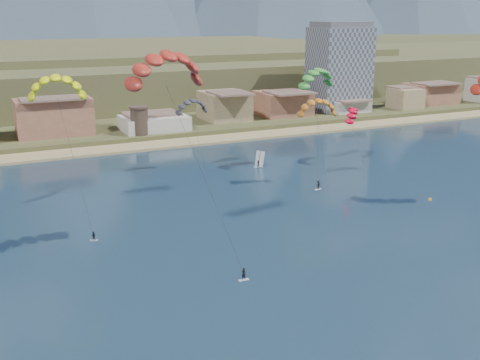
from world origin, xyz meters
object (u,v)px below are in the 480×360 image
object	(u,v)px
windsurfer	(259,162)
kitesurfer_green	(317,76)
apartment_tower	(339,67)
buoy	(430,200)
kitesurfer_yellow	(56,84)
kitesurfer_red	(165,63)
watchtower	(139,120)

from	to	relation	value
windsurfer	kitesurfer_green	bearing A→B (deg)	-34.03
apartment_tower	buoy	distance (m)	104.98
windsurfer	buoy	xyz separation A→B (m)	(20.22, -38.88, -1.15)
kitesurfer_yellow	windsurfer	xyz separation A→B (m)	(49.88, 19.14, -24.18)
apartment_tower	kitesurfer_red	size ratio (longest dim) A/B	0.92
kitesurfer_green	buoy	world-z (taller)	kitesurfer_green
watchtower	kitesurfer_green	world-z (taller)	kitesurfer_green
kitesurfer_red	buoy	world-z (taller)	kitesurfer_red
windsurfer	buoy	bearing A→B (deg)	-62.52
kitesurfer_green	windsurfer	size ratio (longest dim) A/B	6.99
kitesurfer_red	kitesurfer_green	bearing A→B (deg)	35.46
apartment_tower	kitesurfer_green	distance (m)	81.14
apartment_tower	watchtower	distance (m)	82.02
kitesurfer_yellow	kitesurfer_green	size ratio (longest dim) A/B	1.04
windsurfer	apartment_tower	bearing A→B (deg)	42.50
windsurfer	kitesurfer_yellow	bearing A→B (deg)	-159.01
watchtower	buoy	distance (m)	90.11
watchtower	windsurfer	size ratio (longest dim) A/B	2.15
watchtower	windsurfer	distance (m)	46.39
kitesurfer_yellow	windsurfer	size ratio (longest dim) A/B	7.23
kitesurfer_red	windsurfer	xyz separation A→B (m)	(37.05, 42.08, -29.04)
watchtower	apartment_tower	bearing A→B (deg)	9.93
apartment_tower	watchtower	size ratio (longest dim) A/B	3.72
kitesurfer_red	buoy	size ratio (longest dim) A/B	47.97
kitesurfer_yellow	kitesurfer_green	bearing A→B (deg)	10.65
kitesurfer_red	kitesurfer_yellow	xyz separation A→B (m)	(-12.83, 22.94, -4.86)
buoy	windsurfer	bearing A→B (deg)	117.48
kitesurfer_green	windsurfer	world-z (taller)	kitesurfer_green
buoy	kitesurfer_yellow	bearing A→B (deg)	164.28
kitesurfer_red	windsurfer	size ratio (longest dim) A/B	8.67
apartment_tower	kitesurfer_green	bearing A→B (deg)	-128.07
kitesurfer_red	buoy	distance (m)	64.82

